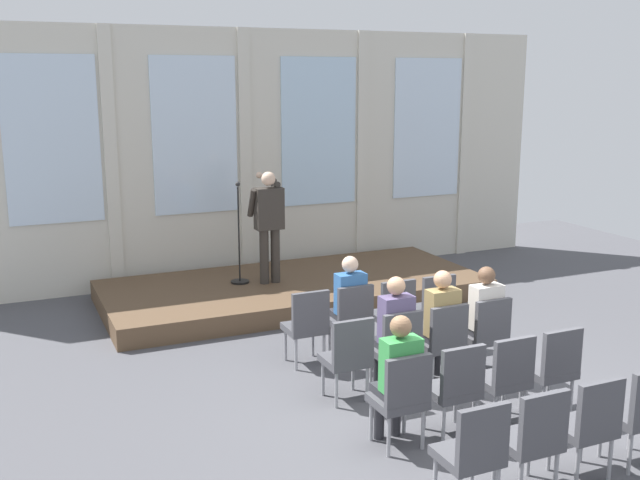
{
  "coord_description": "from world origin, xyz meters",
  "views": [
    {
      "loc": [
        -4.12,
        -5.56,
        3.38
      ],
      "look_at": [
        -0.11,
        3.5,
        1.2
      ],
      "focal_mm": 41.78,
      "sensor_mm": 36.0,
      "label": 1
    }
  ],
  "objects_px": {
    "mic_stand": "(240,261)",
    "audience_r0_c1": "(348,300)",
    "chair_r1_c3": "(486,331)",
    "chair_r3_c0": "(474,449)",
    "chair_r2_c1": "(456,384)",
    "speaker": "(269,219)",
    "chair_r1_c0": "(348,354)",
    "chair_r2_c2": "(506,374)",
    "chair_r1_c1": "(397,346)",
    "audience_r2_c0": "(398,373)",
    "chair_r0_c1": "(351,316)",
    "chair_r3_c2": "(589,422)",
    "chair_r2_c0": "(402,395)",
    "chair_r0_c3": "(434,305)",
    "audience_r1_c1": "(394,327)",
    "audience_r1_c3": "(483,314)",
    "chair_r0_c2": "(393,310)",
    "audience_r1_c2": "(439,320)",
    "chair_r3_c1": "(533,435)",
    "chair_r0_c0": "(307,323)",
    "chair_r2_c3": "(553,365)",
    "chair_r1_c2": "(443,338)"
  },
  "relations": [
    {
      "from": "mic_stand",
      "to": "audience_r0_c1",
      "type": "height_order",
      "value": "mic_stand"
    },
    {
      "from": "chair_r1_c3",
      "to": "chair_r3_c0",
      "type": "distance_m",
      "value": 2.83
    },
    {
      "from": "chair_r2_c1",
      "to": "audience_r0_c1",
      "type": "bearing_deg",
      "value": 90.0
    },
    {
      "from": "speaker",
      "to": "chair_r1_c0",
      "type": "xyz_separation_m",
      "value": [
        -0.49,
        -3.76,
        -0.75
      ]
    },
    {
      "from": "mic_stand",
      "to": "chair_r2_c2",
      "type": "height_order",
      "value": "mic_stand"
    },
    {
      "from": "chair_r1_c1",
      "to": "audience_r2_c0",
      "type": "xyz_separation_m",
      "value": [
        -0.58,
        -1.03,
        0.18
      ]
    },
    {
      "from": "chair_r2_c2",
      "to": "audience_r0_c1",
      "type": "bearing_deg",
      "value": 104.18
    },
    {
      "from": "chair_r0_c1",
      "to": "chair_r1_c1",
      "type": "height_order",
      "value": "same"
    },
    {
      "from": "chair_r1_c0",
      "to": "chair_r3_c2",
      "type": "relative_size",
      "value": 1.0
    },
    {
      "from": "chair_r0_c1",
      "to": "chair_r2_c0",
      "type": "xyz_separation_m",
      "value": [
        -0.58,
        -2.23,
        0.0
      ]
    },
    {
      "from": "chair_r3_c2",
      "to": "chair_r3_c0",
      "type": "bearing_deg",
      "value": 180.0
    },
    {
      "from": "chair_r0_c3",
      "to": "chair_r2_c0",
      "type": "xyz_separation_m",
      "value": [
        -1.75,
        -2.23,
        0.0
      ]
    },
    {
      "from": "audience_r0_c1",
      "to": "audience_r2_c0",
      "type": "xyz_separation_m",
      "value": [
        -0.58,
        -2.23,
        0.0
      ]
    },
    {
      "from": "chair_r0_c1",
      "to": "audience_r0_c1",
      "type": "xyz_separation_m",
      "value": [
        -0.0,
        0.08,
        0.18
      ]
    },
    {
      "from": "audience_r1_c1",
      "to": "chair_r1_c3",
      "type": "relative_size",
      "value": 1.38
    },
    {
      "from": "audience_r1_c3",
      "to": "chair_r0_c2",
      "type": "bearing_deg",
      "value": 119.54
    },
    {
      "from": "audience_r1_c1",
      "to": "chair_r1_c3",
      "type": "height_order",
      "value": "audience_r1_c1"
    },
    {
      "from": "chair_r0_c1",
      "to": "audience_r1_c3",
      "type": "xyz_separation_m",
      "value": [
        1.17,
        -1.03,
        0.18
      ]
    },
    {
      "from": "chair_r0_c3",
      "to": "chair_r1_c0",
      "type": "relative_size",
      "value": 1.0
    },
    {
      "from": "audience_r1_c3",
      "to": "chair_r3_c0",
      "type": "distance_m",
      "value": 2.91
    },
    {
      "from": "audience_r1_c2",
      "to": "chair_r1_c0",
      "type": "bearing_deg",
      "value": -175.97
    },
    {
      "from": "audience_r0_c1",
      "to": "chair_r2_c0",
      "type": "height_order",
      "value": "audience_r0_c1"
    },
    {
      "from": "mic_stand",
      "to": "audience_r1_c3",
      "type": "distance_m",
      "value": 4.19
    },
    {
      "from": "audience_r2_c0",
      "to": "chair_r0_c3",
      "type": "bearing_deg",
      "value": 50.75
    },
    {
      "from": "chair_r3_c1",
      "to": "chair_r3_c2",
      "type": "bearing_deg",
      "value": 0.0
    },
    {
      "from": "audience_r2_c0",
      "to": "audience_r1_c2",
      "type": "bearing_deg",
      "value": 43.61
    },
    {
      "from": "chair_r1_c0",
      "to": "audience_r1_c1",
      "type": "distance_m",
      "value": 0.62
    },
    {
      "from": "chair_r0_c2",
      "to": "chair_r3_c1",
      "type": "relative_size",
      "value": 1.0
    },
    {
      "from": "chair_r0_c0",
      "to": "chair_r2_c3",
      "type": "distance_m",
      "value": 2.83
    },
    {
      "from": "chair_r0_c3",
      "to": "audience_r1_c2",
      "type": "relative_size",
      "value": 0.72
    },
    {
      "from": "chair_r1_c1",
      "to": "audience_r1_c1",
      "type": "distance_m",
      "value": 0.2
    },
    {
      "from": "chair_r2_c1",
      "to": "chair_r2_c2",
      "type": "bearing_deg",
      "value": 0.0
    },
    {
      "from": "audience_r1_c2",
      "to": "chair_r2_c1",
      "type": "bearing_deg",
      "value": -116.02
    },
    {
      "from": "chair_r0_c0",
      "to": "chair_r2_c1",
      "type": "xyz_separation_m",
      "value": [
        0.58,
        -2.23,
        0.0
      ]
    },
    {
      "from": "chair_r0_c0",
      "to": "audience_r0_c1",
      "type": "bearing_deg",
      "value": 8.18
    },
    {
      "from": "chair_r0_c2",
      "to": "audience_r1_c2",
      "type": "height_order",
      "value": "audience_r1_c2"
    },
    {
      "from": "speaker",
      "to": "audience_r1_c1",
      "type": "xyz_separation_m",
      "value": [
        0.09,
        -3.67,
        -0.56
      ]
    },
    {
      "from": "chair_r1_c0",
      "to": "audience_r1_c2",
      "type": "relative_size",
      "value": 0.72
    },
    {
      "from": "chair_r0_c1",
      "to": "chair_r2_c1",
      "type": "relative_size",
      "value": 1.0
    },
    {
      "from": "audience_r1_c2",
      "to": "chair_r1_c3",
      "type": "height_order",
      "value": "audience_r1_c2"
    },
    {
      "from": "chair_r1_c2",
      "to": "chair_r2_c0",
      "type": "xyz_separation_m",
      "value": [
        -1.17,
        -1.11,
        0.0
      ]
    },
    {
      "from": "chair_r0_c1",
      "to": "chair_r1_c3",
      "type": "distance_m",
      "value": 1.61
    },
    {
      "from": "chair_r0_c1",
      "to": "chair_r3_c0",
      "type": "xyz_separation_m",
      "value": [
        -0.58,
        -3.34,
        0.0
      ]
    },
    {
      "from": "speaker",
      "to": "chair_r1_c0",
      "type": "relative_size",
      "value": 1.81
    },
    {
      "from": "speaker",
      "to": "audience_r2_c0",
      "type": "bearing_deg",
      "value": -95.89
    },
    {
      "from": "chair_r3_c0",
      "to": "mic_stand",
      "type": "bearing_deg",
      "value": 89.32
    },
    {
      "from": "chair_r0_c0",
      "to": "chair_r0_c2",
      "type": "xyz_separation_m",
      "value": [
        1.17,
        0.0,
        0.0
      ]
    },
    {
      "from": "chair_r0_c2",
      "to": "audience_r2_c0",
      "type": "xyz_separation_m",
      "value": [
        -1.17,
        -2.14,
        0.18
      ]
    },
    {
      "from": "chair_r1_c3",
      "to": "chair_r3_c0",
      "type": "relative_size",
      "value": 1.0
    },
    {
      "from": "chair_r0_c2",
      "to": "mic_stand",
      "type": "bearing_deg",
      "value": 111.28
    }
  ]
}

